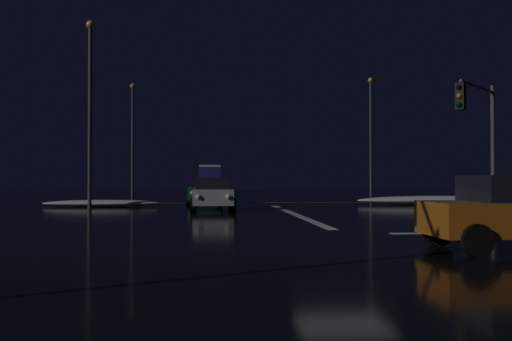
# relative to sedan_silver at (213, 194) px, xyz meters

# --- Properties ---
(ground) EXTENTS (120.00, 120.00, 0.10)m
(ground) POSITION_rel_sedan_silver_xyz_m (3.44, -11.57, -0.85)
(ground) COLOR black
(stop_line_north) EXTENTS (0.35, 14.77, 0.01)m
(stop_line_north) POSITION_rel_sedan_silver_xyz_m (3.44, -2.97, -0.80)
(stop_line_north) COLOR white
(stop_line_north) RESTS_ON ground
(centre_line_ns) EXTENTS (22.00, 0.15, 0.01)m
(centre_line_ns) POSITION_rel_sedan_silver_xyz_m (3.44, 8.63, -0.80)
(centre_line_ns) COLOR yellow
(centre_line_ns) RESTS_ON ground
(snow_bank_left_curb) EXTENTS (6.28, 1.50, 0.37)m
(snow_bank_left_curb) POSITION_rel_sedan_silver_xyz_m (-5.96, 4.28, -0.62)
(snow_bank_left_curb) COLOR white
(snow_bank_left_curb) RESTS_ON ground
(snow_bank_right_curb) EXTENTS (9.09, 1.50, 0.51)m
(snow_bank_right_curb) POSITION_rel_sedan_silver_xyz_m (12.85, 4.99, -0.54)
(snow_bank_right_curb) COLOR white
(snow_bank_right_curb) RESTS_ON ground
(sedan_silver) EXTENTS (2.02, 4.33, 1.57)m
(sedan_silver) POSITION_rel_sedan_silver_xyz_m (0.00, 0.00, 0.00)
(sedan_silver) COLOR #B7B7BC
(sedan_silver) RESTS_ON ground
(sedan_green) EXTENTS (2.02, 4.33, 1.57)m
(sedan_green) POSITION_rel_sedan_silver_xyz_m (-0.45, 6.26, 0.00)
(sedan_green) COLOR #14512D
(sedan_green) RESTS_ON ground
(sedan_blue) EXTENTS (2.02, 4.33, 1.57)m
(sedan_blue) POSITION_rel_sedan_silver_xyz_m (-0.59, 12.42, 0.00)
(sedan_blue) COLOR navy
(sedan_blue) RESTS_ON ground
(sedan_red) EXTENTS (2.02, 4.33, 1.57)m
(sedan_red) POSITION_rel_sedan_silver_xyz_m (-0.34, 19.21, 0.00)
(sedan_red) COLOR maroon
(sedan_red) RESTS_ON ground
(sedan_white) EXTENTS (2.02, 4.33, 1.57)m
(sedan_white) POSITION_rel_sedan_silver_xyz_m (-0.33, 24.82, 0.00)
(sedan_white) COLOR silver
(sedan_white) RESTS_ON ground
(sedan_black) EXTENTS (2.02, 4.33, 1.57)m
(sedan_black) POSITION_rel_sedan_silver_xyz_m (0.02, 30.70, 0.00)
(sedan_black) COLOR black
(sedan_black) RESTS_ON ground
(box_truck) EXTENTS (2.68, 8.28, 3.08)m
(box_truck) POSITION_rel_sedan_silver_xyz_m (-0.09, 37.49, 0.91)
(box_truck) COLOR navy
(box_truck) RESTS_ON ground
(traffic_signal_ne) EXTENTS (3.10, 3.10, 5.67)m
(traffic_signal_ne) POSITION_rel_sedan_silver_xyz_m (11.20, -3.81, 3.12)
(traffic_signal_ne) COLOR #4C4C51
(traffic_signal_ne) RESTS_ON ground
(streetlamp_right_far) EXTENTS (0.44, 0.44, 9.89)m
(streetlamp_right_far) POSITION_rel_sedan_silver_xyz_m (13.15, 18.63, 4.85)
(streetlamp_right_far) COLOR #424247
(streetlamp_right_far) RESTS_ON ground
(streetlamp_left_near) EXTENTS (0.44, 0.44, 9.63)m
(streetlamp_left_near) POSITION_rel_sedan_silver_xyz_m (-6.26, 2.63, 4.71)
(streetlamp_left_near) COLOR #424247
(streetlamp_left_near) RESTS_ON ground
(streetlamp_left_far) EXTENTS (0.44, 0.44, 9.12)m
(streetlamp_left_far) POSITION_rel_sedan_silver_xyz_m (-6.26, 18.63, 4.45)
(streetlamp_left_far) COLOR #424247
(streetlamp_left_far) RESTS_ON ground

